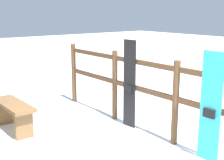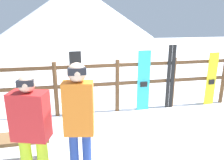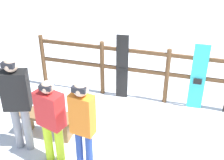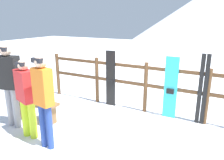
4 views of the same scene
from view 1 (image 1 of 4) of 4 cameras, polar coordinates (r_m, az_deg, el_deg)
fence at (r=4.74m, az=11.58°, el=-2.77°), size 5.91×0.10×1.29m
bench at (r=5.53m, az=-17.58°, el=-5.41°), size 1.11×0.36×0.49m
snowboard_black_stripe at (r=5.37m, az=3.20°, el=-0.81°), size 0.27×0.07×1.53m
snowboard_cyan at (r=4.33m, az=17.56°, el=-4.88°), size 0.31×0.06×1.50m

